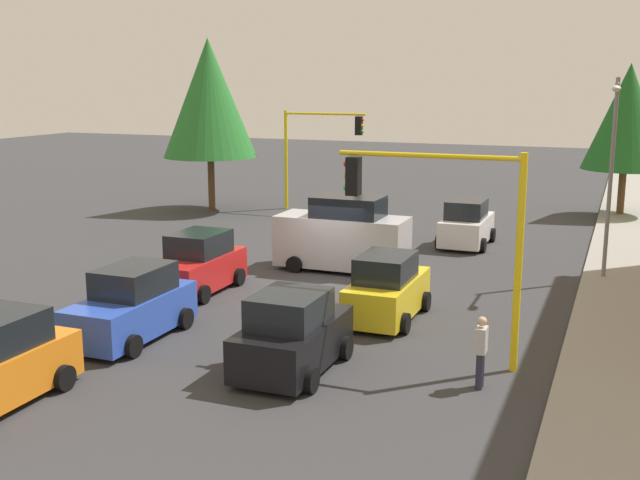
{
  "coord_description": "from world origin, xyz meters",
  "views": [
    {
      "loc": [
        24.27,
        9.74,
        6.93
      ],
      "look_at": [
        -1.4,
        -0.5,
        1.2
      ],
      "focal_mm": 43.59,
      "sensor_mm": 36.0,
      "label": 1
    }
  ],
  "objects_px": {
    "delivery_van_silver": "(343,236)",
    "car_yellow": "(387,290)",
    "car_red": "(197,265)",
    "tree_roadside_far": "(627,117)",
    "traffic_signal_far_right": "(318,140)",
    "traffic_signal_near_left": "(442,213)",
    "tree_opposite_side": "(209,98)",
    "car_blue": "(132,306)",
    "car_black": "(292,335)",
    "street_lamp_curbside": "(612,158)",
    "pedestrian_crossing": "(481,350)",
    "car_white": "(466,225)"
  },
  "relations": [
    {
      "from": "tree_roadside_far",
      "to": "tree_opposite_side",
      "type": "xyz_separation_m",
      "value": [
        6.0,
        -20.5,
        0.87
      ]
    },
    {
      "from": "tree_roadside_far",
      "to": "car_white",
      "type": "bearing_deg",
      "value": -30.81
    },
    {
      "from": "traffic_signal_far_right",
      "to": "delivery_van_silver",
      "type": "xyz_separation_m",
      "value": [
        12.0,
        5.81,
        -2.49
      ]
    },
    {
      "from": "delivery_van_silver",
      "to": "car_blue",
      "type": "xyz_separation_m",
      "value": [
        9.35,
        -2.68,
        -0.38
      ]
    },
    {
      "from": "car_black",
      "to": "car_blue",
      "type": "relative_size",
      "value": 0.92
    },
    {
      "from": "traffic_signal_far_right",
      "to": "traffic_signal_near_left",
      "type": "height_order",
      "value": "traffic_signal_far_right"
    },
    {
      "from": "street_lamp_curbside",
      "to": "car_yellow",
      "type": "bearing_deg",
      "value": -40.4
    },
    {
      "from": "traffic_signal_far_right",
      "to": "street_lamp_curbside",
      "type": "xyz_separation_m",
      "value": [
        10.39,
        14.84,
        0.57
      ]
    },
    {
      "from": "tree_opposite_side",
      "to": "car_yellow",
      "type": "distance_m",
      "value": 21.54
    },
    {
      "from": "street_lamp_curbside",
      "to": "car_blue",
      "type": "relative_size",
      "value": 1.73
    },
    {
      "from": "car_black",
      "to": "tree_opposite_side",
      "type": "bearing_deg",
      "value": -145.9
    },
    {
      "from": "car_black",
      "to": "car_red",
      "type": "xyz_separation_m",
      "value": [
        -5.44,
        -5.83,
        0.0
      ]
    },
    {
      "from": "delivery_van_silver",
      "to": "car_yellow",
      "type": "xyz_separation_m",
      "value": [
        5.16,
        3.26,
        -0.39
      ]
    },
    {
      "from": "tree_opposite_side",
      "to": "car_black",
      "type": "relative_size",
      "value": 2.43
    },
    {
      "from": "street_lamp_curbside",
      "to": "tree_roadside_far",
      "type": "height_order",
      "value": "tree_roadside_far"
    },
    {
      "from": "traffic_signal_far_right",
      "to": "car_yellow",
      "type": "height_order",
      "value": "traffic_signal_far_right"
    },
    {
      "from": "car_yellow",
      "to": "pedestrian_crossing",
      "type": "height_order",
      "value": "car_yellow"
    },
    {
      "from": "tree_opposite_side",
      "to": "car_blue",
      "type": "distance_m",
      "value": 21.73
    },
    {
      "from": "car_blue",
      "to": "street_lamp_curbside",
      "type": "bearing_deg",
      "value": 133.12
    },
    {
      "from": "traffic_signal_near_left",
      "to": "car_blue",
      "type": "relative_size",
      "value": 1.3
    },
    {
      "from": "tree_roadside_far",
      "to": "car_black",
      "type": "xyz_separation_m",
      "value": [
        25.97,
        -6.98,
        -4.19
      ]
    },
    {
      "from": "pedestrian_crossing",
      "to": "tree_opposite_side",
      "type": "bearing_deg",
      "value": -137.22
    },
    {
      "from": "car_black",
      "to": "car_yellow",
      "type": "relative_size",
      "value": 0.98
    },
    {
      "from": "traffic_signal_near_left",
      "to": "street_lamp_curbside",
      "type": "xyz_separation_m",
      "value": [
        -9.61,
        3.57,
        0.59
      ]
    },
    {
      "from": "street_lamp_curbside",
      "to": "car_yellow",
      "type": "relative_size",
      "value": 1.84
    },
    {
      "from": "traffic_signal_near_left",
      "to": "car_blue",
      "type": "bearing_deg",
      "value": -80.56
    },
    {
      "from": "delivery_van_silver",
      "to": "pedestrian_crossing",
      "type": "bearing_deg",
      "value": 35.78
    },
    {
      "from": "traffic_signal_near_left",
      "to": "tree_roadside_far",
      "type": "xyz_separation_m",
      "value": [
        -24.0,
        3.87,
        1.33
      ]
    },
    {
      "from": "car_blue",
      "to": "car_black",
      "type": "bearing_deg",
      "value": 82.96
    },
    {
      "from": "pedestrian_crossing",
      "to": "traffic_signal_far_right",
      "type": "bearing_deg",
      "value": -149.54
    },
    {
      "from": "traffic_signal_far_right",
      "to": "car_red",
      "type": "xyz_separation_m",
      "value": [
        16.53,
        2.33,
        -2.88
      ]
    },
    {
      "from": "car_black",
      "to": "car_red",
      "type": "height_order",
      "value": "same"
    },
    {
      "from": "street_lamp_curbside",
      "to": "traffic_signal_near_left",
      "type": "bearing_deg",
      "value": -20.36
    },
    {
      "from": "traffic_signal_far_right",
      "to": "car_black",
      "type": "bearing_deg",
      "value": 20.38
    },
    {
      "from": "car_blue",
      "to": "tree_opposite_side",
      "type": "bearing_deg",
      "value": -156.3
    },
    {
      "from": "traffic_signal_far_right",
      "to": "pedestrian_crossing",
      "type": "distance_m",
      "value": 24.98
    },
    {
      "from": "traffic_signal_near_left",
      "to": "tree_opposite_side",
      "type": "xyz_separation_m",
      "value": [
        -18.0,
        -16.63,
        2.2
      ]
    },
    {
      "from": "car_white",
      "to": "pedestrian_crossing",
      "type": "relative_size",
      "value": 2.18
    },
    {
      "from": "car_black",
      "to": "car_yellow",
      "type": "bearing_deg",
      "value": 169.26
    },
    {
      "from": "traffic_signal_near_left",
      "to": "car_white",
      "type": "distance_m",
      "value": 14.46
    },
    {
      "from": "traffic_signal_near_left",
      "to": "car_yellow",
      "type": "distance_m",
      "value": 4.59
    },
    {
      "from": "car_red",
      "to": "tree_roadside_far",
      "type": "bearing_deg",
      "value": 148.04
    },
    {
      "from": "tree_roadside_far",
      "to": "car_black",
      "type": "bearing_deg",
      "value": -15.04
    },
    {
      "from": "delivery_van_silver",
      "to": "pedestrian_crossing",
      "type": "height_order",
      "value": "delivery_van_silver"
    },
    {
      "from": "car_black",
      "to": "car_yellow",
      "type": "height_order",
      "value": "same"
    },
    {
      "from": "tree_roadside_far",
      "to": "street_lamp_curbside",
      "type": "bearing_deg",
      "value": -1.19
    },
    {
      "from": "car_red",
      "to": "car_blue",
      "type": "distance_m",
      "value": 4.89
    },
    {
      "from": "traffic_signal_far_right",
      "to": "car_yellow",
      "type": "distance_m",
      "value": 19.63
    },
    {
      "from": "tree_roadside_far",
      "to": "car_black",
      "type": "distance_m",
      "value": 27.22
    },
    {
      "from": "street_lamp_curbside",
      "to": "car_red",
      "type": "bearing_deg",
      "value": -63.85
    }
  ]
}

